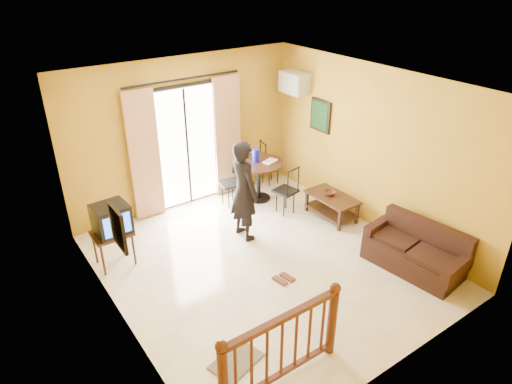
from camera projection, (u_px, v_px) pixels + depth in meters
ground at (264, 263)px, 7.16m from camera, size 5.00×5.00×0.00m
room_shell at (265, 164)px, 6.38m from camera, size 5.00×5.00×5.00m
balcony_door at (187, 146)px, 8.38m from camera, size 2.25×0.14×2.46m
tv_table at (112, 237)px, 6.93m from camera, size 0.58×0.48×0.58m
television at (111, 219)px, 6.81m from camera, size 0.53×0.49×0.45m
picture_left at (118, 228)px, 5.17m from camera, size 0.05×0.42×0.52m
dining_table at (259, 170)px, 8.79m from camera, size 0.94×0.94×0.79m
water_jug at (256, 156)px, 8.67m from camera, size 0.14×0.14×0.26m
serving_tray at (270, 161)px, 8.73m from camera, size 0.32×0.25×0.02m
dining_chairs at (262, 199)px, 9.05m from camera, size 1.66×1.64×0.95m
air_conditioner at (294, 83)px, 8.65m from camera, size 0.31×0.60×0.40m
botanical_print at (320, 116)px, 8.47m from camera, size 0.05×0.50×0.60m
coffee_table at (332, 203)px, 8.30m from camera, size 0.54×0.98×0.43m
bowl at (330, 193)px, 8.27m from camera, size 0.24×0.24×0.07m
sofa at (416, 252)px, 6.96m from camera, size 0.88×1.62×0.74m
standing_person at (244, 191)px, 7.48m from camera, size 0.44×0.65×1.73m
stair_balustrade at (282, 344)px, 4.94m from camera, size 1.63×0.13×1.04m
doormat at (236, 361)px, 5.42m from camera, size 0.69×0.55×0.02m
sandals at (284, 279)px, 6.80m from camera, size 0.28×0.26×0.03m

